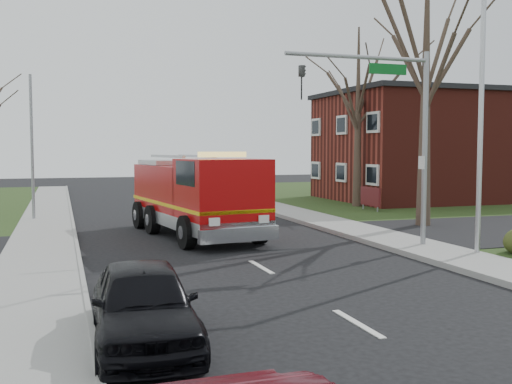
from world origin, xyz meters
name	(u,v)px	position (x,y,z in m)	size (l,w,h in m)	color
ground	(261,267)	(0.00, 0.00, 0.00)	(120.00, 120.00, 0.00)	black
sidewalk_right	(441,253)	(6.20, 0.00, 0.07)	(2.40, 80.00, 0.15)	gray
sidewalk_left	(36,279)	(-6.20, 0.00, 0.07)	(2.40, 80.00, 0.15)	gray
brick_building	(443,146)	(19.00, 18.00, 3.66)	(15.40, 10.40, 7.25)	maroon
health_center_sign	(370,197)	(10.50, 12.50, 0.88)	(0.12, 2.00, 1.40)	#531316
bare_tree_near	(426,57)	(9.50, 6.00, 7.41)	(6.00, 6.00, 12.00)	#382921
bare_tree_far	(358,97)	(11.00, 15.00, 6.49)	(5.25, 5.25, 10.50)	#382921
traffic_signal_mast	(393,112)	(5.21, 1.50, 4.71)	(5.29, 0.18, 6.80)	gray
streetlight_pole	(479,115)	(7.14, -0.50, 4.55)	(1.48, 0.16, 8.40)	#B7BABF
utility_pole_far	(32,148)	(-6.80, 14.00, 3.50)	(0.14, 0.14, 7.00)	gray
fire_engine	(197,198)	(-0.42, 6.78, 1.53)	(4.15, 8.69, 3.37)	#A00708
parked_car_maroon	(144,304)	(-4.20, -6.00, 0.74)	(1.76, 4.36, 1.49)	black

